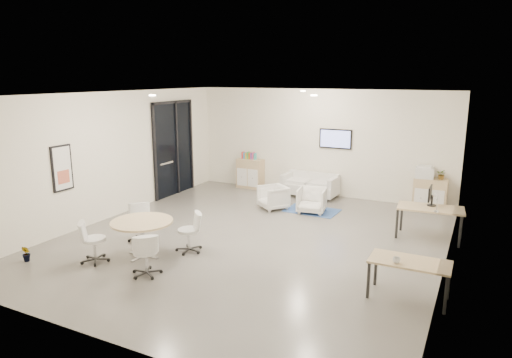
{
  "coord_description": "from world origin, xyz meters",
  "views": [
    {
      "loc": [
        4.44,
        -8.6,
        3.58
      ],
      "look_at": [
        -0.1,
        0.4,
        1.29
      ],
      "focal_mm": 32.0,
      "sensor_mm": 36.0,
      "label": 1
    }
  ],
  "objects_px": {
    "sideboard_left": "(250,174)",
    "loveseat": "(310,186)",
    "desk_front": "(410,265)",
    "armchair_right": "(312,199)",
    "desk_rear": "(430,211)",
    "sideboard_right": "(430,194)",
    "round_table": "(142,225)",
    "armchair_left": "(273,196)"
  },
  "relations": [
    {
      "from": "sideboard_left",
      "to": "loveseat",
      "type": "bearing_deg",
      "value": -4.4
    },
    {
      "from": "loveseat",
      "to": "desk_front",
      "type": "distance_m",
      "value": 6.57
    },
    {
      "from": "armchair_right",
      "to": "desk_rear",
      "type": "height_order",
      "value": "armchair_right"
    },
    {
      "from": "sideboard_left",
      "to": "sideboard_right",
      "type": "bearing_deg",
      "value": 0.09
    },
    {
      "from": "sideboard_left",
      "to": "sideboard_right",
      "type": "height_order",
      "value": "sideboard_left"
    },
    {
      "from": "desk_rear",
      "to": "round_table",
      "type": "relative_size",
      "value": 1.18
    },
    {
      "from": "sideboard_right",
      "to": "desk_front",
      "type": "distance_m",
      "value": 5.62
    },
    {
      "from": "loveseat",
      "to": "desk_front",
      "type": "bearing_deg",
      "value": -53.46
    },
    {
      "from": "desk_front",
      "to": "round_table",
      "type": "height_order",
      "value": "round_table"
    },
    {
      "from": "sideboard_left",
      "to": "desk_front",
      "type": "xyz_separation_m",
      "value": [
        5.81,
        -5.6,
        0.12
      ]
    },
    {
      "from": "loveseat",
      "to": "round_table",
      "type": "xyz_separation_m",
      "value": [
        -1.39,
        -5.97,
        0.34
      ]
    },
    {
      "from": "sideboard_right",
      "to": "loveseat",
      "type": "relative_size",
      "value": 0.52
    },
    {
      "from": "desk_rear",
      "to": "round_table",
      "type": "distance_m",
      "value": 6.24
    },
    {
      "from": "armchair_left",
      "to": "round_table",
      "type": "distance_m",
      "value": 4.39
    },
    {
      "from": "desk_rear",
      "to": "sideboard_right",
      "type": "bearing_deg",
      "value": 90.79
    },
    {
      "from": "sideboard_left",
      "to": "armchair_left",
      "type": "height_order",
      "value": "sideboard_left"
    },
    {
      "from": "armchair_left",
      "to": "round_table",
      "type": "xyz_separation_m",
      "value": [
        -0.93,
        -4.27,
        0.32
      ]
    },
    {
      "from": "sideboard_left",
      "to": "round_table",
      "type": "distance_m",
      "value": 6.18
    },
    {
      "from": "sideboard_right",
      "to": "desk_rear",
      "type": "bearing_deg",
      "value": -83.94
    },
    {
      "from": "sideboard_right",
      "to": "desk_front",
      "type": "xyz_separation_m",
      "value": [
        0.29,
        -5.61,
        0.16
      ]
    },
    {
      "from": "desk_front",
      "to": "round_table",
      "type": "xyz_separation_m",
      "value": [
        -5.07,
        -0.54,
        0.08
      ]
    },
    {
      "from": "desk_rear",
      "to": "loveseat",
      "type": "bearing_deg",
      "value": 142.69
    },
    {
      "from": "sideboard_left",
      "to": "round_table",
      "type": "bearing_deg",
      "value": -83.08
    },
    {
      "from": "loveseat",
      "to": "sideboard_left",
      "type": "bearing_deg",
      "value": 178.04
    },
    {
      "from": "loveseat",
      "to": "round_table",
      "type": "relative_size",
      "value": 1.33
    },
    {
      "from": "armchair_right",
      "to": "sideboard_left",
      "type": "bearing_deg",
      "value": 138.35
    },
    {
      "from": "armchair_left",
      "to": "desk_front",
      "type": "xyz_separation_m",
      "value": [
        4.14,
        -3.74,
        0.24
      ]
    },
    {
      "from": "armchair_left",
      "to": "desk_rear",
      "type": "relative_size",
      "value": 0.48
    },
    {
      "from": "sideboard_right",
      "to": "desk_front",
      "type": "bearing_deg",
      "value": -86.99
    },
    {
      "from": "armchair_right",
      "to": "round_table",
      "type": "bearing_deg",
      "value": -123.81
    },
    {
      "from": "desk_rear",
      "to": "desk_front",
      "type": "xyz_separation_m",
      "value": [
        0.03,
        -3.15,
        -0.06
      ]
    },
    {
      "from": "sideboard_left",
      "to": "desk_front",
      "type": "relative_size",
      "value": 0.75
    },
    {
      "from": "loveseat",
      "to": "round_table",
      "type": "bearing_deg",
      "value": -100.65
    },
    {
      "from": "sideboard_left",
      "to": "armchair_left",
      "type": "distance_m",
      "value": 2.51
    },
    {
      "from": "desk_front",
      "to": "round_table",
      "type": "relative_size",
      "value": 1.03
    },
    {
      "from": "armchair_left",
      "to": "armchair_right",
      "type": "relative_size",
      "value": 0.96
    },
    {
      "from": "loveseat",
      "to": "armchair_right",
      "type": "xyz_separation_m",
      "value": [
        0.61,
        -1.56,
        0.04
      ]
    },
    {
      "from": "desk_front",
      "to": "sideboard_right",
      "type": "bearing_deg",
      "value": 92.56
    },
    {
      "from": "sideboard_right",
      "to": "desk_front",
      "type": "height_order",
      "value": "sideboard_right"
    },
    {
      "from": "armchair_left",
      "to": "round_table",
      "type": "height_order",
      "value": "round_table"
    },
    {
      "from": "desk_front",
      "to": "round_table",
      "type": "distance_m",
      "value": 5.1
    },
    {
      "from": "armchair_left",
      "to": "desk_rear",
      "type": "xyz_separation_m",
      "value": [
        4.1,
        -0.58,
        0.3
      ]
    }
  ]
}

